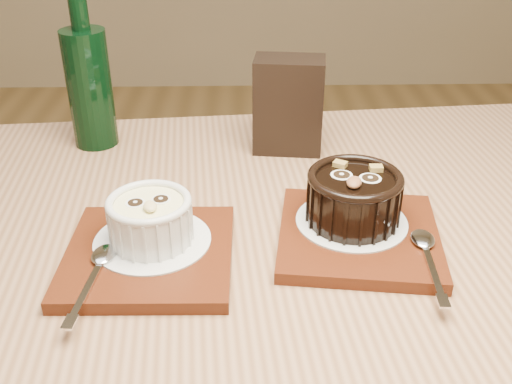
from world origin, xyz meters
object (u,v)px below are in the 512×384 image
at_px(table, 281,310).
at_px(tray_right, 359,236).
at_px(condiment_stand, 288,105).
at_px(green_bottle, 89,84).
at_px(ramekin_white, 150,218).
at_px(ramekin_dark, 354,195).
at_px(tray_left, 149,255).

bearing_deg(table, tray_right, 7.50).
bearing_deg(condiment_stand, green_bottle, 174.53).
height_order(tray_right, green_bottle, green_bottle).
xyz_separation_m(ramekin_white, ramekin_dark, (0.23, 0.03, 0.00)).
xyz_separation_m(table, tray_left, (-0.15, -0.02, 0.10)).
bearing_deg(condiment_stand, tray_right, -75.48).
bearing_deg(tray_left, condiment_stand, 58.74).
xyz_separation_m(ramekin_dark, condiment_stand, (-0.06, 0.23, 0.02)).
relative_size(tray_right, green_bottle, 0.73).
distance_m(tray_left, ramekin_dark, 0.24).
relative_size(tray_right, condiment_stand, 1.29).
bearing_deg(green_bottle, table, -47.12).
xyz_separation_m(table, ramekin_white, (-0.15, -0.00, 0.14)).
distance_m(ramekin_dark, condiment_stand, 0.24).
xyz_separation_m(ramekin_dark, green_bottle, (-0.35, 0.26, 0.04)).
xyz_separation_m(table, ramekin_dark, (0.08, 0.03, 0.14)).
xyz_separation_m(tray_right, green_bottle, (-0.36, 0.28, 0.09)).
bearing_deg(table, condiment_stand, 84.94).
xyz_separation_m(table, tray_right, (0.09, 0.01, 0.10)).
distance_m(ramekin_white, condiment_stand, 0.32).
bearing_deg(ramekin_dark, condiment_stand, 119.98).
bearing_deg(condiment_stand, tray_left, -121.26).
distance_m(ramekin_white, tray_right, 0.24).
bearing_deg(ramekin_dark, ramekin_white, -155.69).
height_order(tray_left, ramekin_white, ramekin_white).
relative_size(table, tray_left, 7.01).
height_order(table, tray_left, tray_left).
height_order(table, condiment_stand, condiment_stand).
bearing_deg(ramekin_white, condiment_stand, 42.69).
distance_m(table, ramekin_dark, 0.17).
bearing_deg(tray_left, ramekin_dark, 12.43).
bearing_deg(ramekin_white, tray_right, -11.07).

